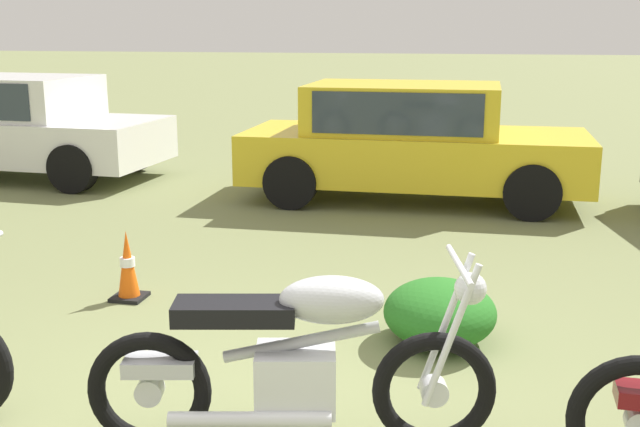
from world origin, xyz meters
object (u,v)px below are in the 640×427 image
Objects in this scene: motorcycle_silver at (297,362)px; traffic_cone at (128,268)px; car_yellow at (410,136)px; shrub_low at (440,312)px.

motorcycle_silver is 2.66m from traffic_cone.
motorcycle_silver is 6.08m from car_yellow.
car_yellow is (-0.03, 6.07, 0.32)m from motorcycle_silver.
car_yellow reaches higher than motorcycle_silver.
car_yellow is 4.94× the size of shrub_low.
car_yellow is at bearing 66.50° from traffic_cone.
traffic_cone is (-1.81, -4.15, -0.54)m from car_yellow.
motorcycle_silver is 3.67× the size of traffic_cone.
motorcycle_silver is at bearing -46.26° from traffic_cone.
car_yellow is 4.61m from shrub_low.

